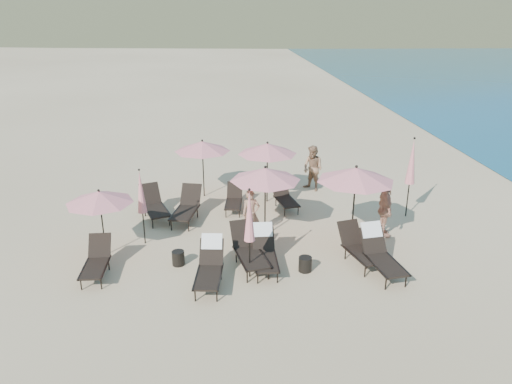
{
  "coord_description": "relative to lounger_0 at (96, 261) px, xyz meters",
  "views": [
    {
      "loc": [
        -2.04,
        -11.67,
        6.83
      ],
      "look_at": [
        -0.8,
        3.5,
        1.1
      ],
      "focal_mm": 35.0,
      "sensor_mm": 36.0,
      "label": 1
    }
  ],
  "objects": [
    {
      "name": "beachgoer_c",
      "position": [
        8.43,
        1.74,
        0.48
      ],
      "size": [
        0.49,
        1.08,
        1.81
      ],
      "primitive_type": "imported",
      "rotation": [
        0.0,
        0.0,
        1.53
      ],
      "color": "tan",
      "rests_on": "ground"
    },
    {
      "name": "lounger_5",
      "position": [
        7.62,
        -0.39,
        0.12
      ],
      "size": [
        0.94,
        1.93,
        1.15
      ],
      "rotation": [
        0.0,
        0.0,
        0.15
      ],
      "color": "black",
      "rests_on": "ground"
    },
    {
      "name": "lounger_1",
      "position": [
        3.02,
        -0.64,
        0.09
      ],
      "size": [
        0.83,
        1.81,
        1.09
      ],
      "rotation": [
        0.0,
        0.0,
        -0.11
      ],
      "color": "black",
      "rests_on": "ground"
    },
    {
      "name": "ground",
      "position": [
        5.33,
        -0.44,
        -0.43
      ],
      "size": [
        800.0,
        800.0,
        0.0
      ],
      "primitive_type": "plane",
      "color": "#D6BA8C",
      "rests_on": "ground"
    },
    {
      "name": "lounger_2",
      "position": [
        4.52,
        0.07,
        0.08
      ],
      "size": [
        0.64,
        1.71,
        1.06
      ],
      "rotation": [
        0.0,
        0.0,
        -0.01
      ],
      "color": "black",
      "rests_on": "ground"
    },
    {
      "name": "side_table_1",
      "position": [
        5.6,
        -0.25,
        -0.22
      ],
      "size": [
        0.36,
        0.36,
        0.41
      ],
      "primitive_type": "cylinder",
      "color": "black",
      "rests_on": "ground"
    },
    {
      "name": "lounger_8",
      "position": [
        3.84,
        4.25,
        -0.03
      ],
      "size": [
        0.71,
        1.52,
        0.85
      ],
      "rotation": [
        0.0,
        0.0,
        -0.11
      ],
      "color": "black",
      "rests_on": "ground"
    },
    {
      "name": "umbrella_open_3",
      "position": [
        2.76,
        5.72,
        1.52
      ],
      "size": [
        2.05,
        2.05,
        2.21
      ],
      "color": "black",
      "rests_on": "ground"
    },
    {
      "name": "lounger_0",
      "position": [
        0.0,
        0.0,
        0.0
      ],
      "size": [
        0.62,
        1.6,
        0.92
      ],
      "rotation": [
        0.0,
        0.0,
        -0.0
      ],
      "color": "black",
      "rests_on": "ground"
    },
    {
      "name": "lounger_4",
      "position": [
        7.19,
        0.14,
        0.03
      ],
      "size": [
        1.07,
        1.82,
        0.99
      ],
      "rotation": [
        0.0,
        0.0,
        0.26
      ],
      "color": "black",
      "rests_on": "ground"
    },
    {
      "name": "lounger_6",
      "position": [
        1.13,
        3.76,
        0.05
      ],
      "size": [
        1.23,
        1.9,
        1.02
      ],
      "rotation": [
        0.0,
        0.0,
        0.34
      ],
      "color": "black",
      "rests_on": "ground"
    },
    {
      "name": "umbrella_open_0",
      "position": [
        -0.02,
        1.16,
        1.37
      ],
      "size": [
        1.89,
        1.89,
        2.03
      ],
      "color": "black",
      "rests_on": "ground"
    },
    {
      "name": "beachgoer_b",
      "position": [
        6.98,
        6.04,
        0.46
      ],
      "size": [
        1.07,
        1.09,
        1.77
      ],
      "primitive_type": "imported",
      "rotation": [
        0.0,
        0.0,
        -0.88
      ],
      "color": "#966C4D",
      "rests_on": "ground"
    },
    {
      "name": "lounger_3",
      "position": [
        4.1,
        0.17,
        0.07
      ],
      "size": [
        1.07,
        1.96,
        1.07
      ],
      "rotation": [
        0.0,
        0.0,
        0.21
      ],
      "color": "black",
      "rests_on": "ground"
    },
    {
      "name": "umbrella_open_2",
      "position": [
        7.32,
        1.4,
        1.75
      ],
      "size": [
        2.29,
        2.29,
        2.47
      ],
      "color": "black",
      "rests_on": "ground"
    },
    {
      "name": "umbrella_closed_1",
      "position": [
        9.72,
        3.21,
        1.51
      ],
      "size": [
        0.33,
        0.33,
        2.8
      ],
      "color": "black",
      "rests_on": "ground"
    },
    {
      "name": "umbrella_open_4",
      "position": [
        5.09,
        4.95,
        1.59
      ],
      "size": [
        2.12,
        2.12,
        2.28
      ],
      "color": "black",
      "rests_on": "ground"
    },
    {
      "name": "umbrella_closed_0",
      "position": [
        4.08,
        -0.43,
        1.33
      ],
      "size": [
        0.3,
        0.3,
        2.52
      ],
      "color": "black",
      "rests_on": "ground"
    },
    {
      "name": "lounger_9",
      "position": [
        5.65,
        4.28,
        -0.01
      ],
      "size": [
        0.89,
        1.65,
        0.9
      ],
      "rotation": [
        0.0,
        0.0,
        0.2
      ],
      "color": "black",
      "rests_on": "ground"
    },
    {
      "name": "lounger_7",
      "position": [
        2.23,
        3.46,
        0.06
      ],
      "size": [
        1.08,
        1.93,
        1.05
      ],
      "rotation": [
        0.0,
        0.0,
        -0.23
      ],
      "color": "black",
      "rests_on": "ground"
    },
    {
      "name": "umbrella_closed_2",
      "position": [
        1.03,
        1.83,
        1.23
      ],
      "size": [
        0.28,
        0.28,
        2.39
      ],
      "color": "black",
      "rests_on": "ground"
    },
    {
      "name": "side_table_0",
      "position": [
        2.13,
        0.38,
        -0.22
      ],
      "size": [
        0.35,
        0.35,
        0.41
      ],
      "primitive_type": "cylinder",
      "color": "black",
      "rests_on": "ground"
    },
    {
      "name": "beachgoer_a",
      "position": [
        4.29,
        2.01,
        0.34
      ],
      "size": [
        0.61,
        0.46,
        1.54
      ],
      "primitive_type": "imported",
      "rotation": [
        0.0,
        0.0,
        0.16
      ],
      "color": "#9D6F55",
      "rests_on": "ground"
    },
    {
      "name": "umbrella_open_1",
      "position": [
        4.72,
        2.04,
        1.62
      ],
      "size": [
        2.15,
        2.15,
        2.32
      ],
      "color": "black",
      "rests_on": "ground"
    }
  ]
}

